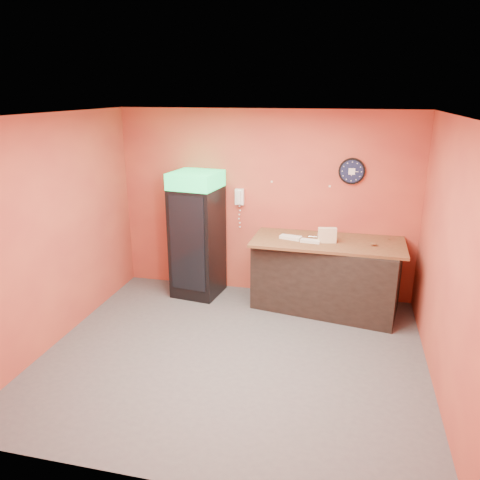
% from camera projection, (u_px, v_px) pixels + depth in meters
% --- Properties ---
extents(floor, '(4.50, 4.50, 0.00)m').
position_uv_depth(floor, '(233.00, 355.00, 5.64)').
color(floor, '#47474C').
rests_on(floor, ground).
extents(back_wall, '(4.50, 0.02, 2.80)m').
position_uv_depth(back_wall, '(265.00, 204.00, 7.07)').
color(back_wall, '#CA5539').
rests_on(back_wall, floor).
extents(left_wall, '(0.02, 4.00, 2.80)m').
position_uv_depth(left_wall, '(54.00, 232.00, 5.70)').
color(left_wall, '#CA5539').
rests_on(left_wall, floor).
extents(right_wall, '(0.02, 4.00, 2.80)m').
position_uv_depth(right_wall, '(449.00, 261.00, 4.72)').
color(right_wall, '#CA5539').
rests_on(right_wall, floor).
extents(ceiling, '(4.50, 4.00, 0.02)m').
position_uv_depth(ceiling, '(232.00, 115.00, 4.78)').
color(ceiling, white).
rests_on(ceiling, back_wall).
extents(beverage_cooler, '(0.75, 0.76, 1.91)m').
position_uv_depth(beverage_cooler, '(197.00, 237.00, 7.05)').
color(beverage_cooler, black).
rests_on(beverage_cooler, floor).
extents(prep_counter, '(2.11, 1.20, 1.00)m').
position_uv_depth(prep_counter, '(326.00, 276.00, 6.72)').
color(prep_counter, black).
rests_on(prep_counter, floor).
extents(wall_clock, '(0.37, 0.06, 0.37)m').
position_uv_depth(wall_clock, '(352.00, 171.00, 6.60)').
color(wall_clock, black).
rests_on(wall_clock, back_wall).
extents(wall_phone, '(0.13, 0.11, 0.24)m').
position_uv_depth(wall_phone, '(240.00, 197.00, 7.07)').
color(wall_phone, white).
rests_on(wall_phone, back_wall).
extents(butcher_paper, '(2.13, 1.03, 0.04)m').
position_uv_depth(butcher_paper, '(328.00, 242.00, 6.56)').
color(butcher_paper, brown).
rests_on(butcher_paper, prep_counter).
extents(sub_roll_stack, '(0.26, 0.13, 0.21)m').
position_uv_depth(sub_roll_stack, '(327.00, 235.00, 6.43)').
color(sub_roll_stack, beige).
rests_on(sub_roll_stack, butcher_paper).
extents(wrapped_sandwich_left, '(0.32, 0.20, 0.04)m').
position_uv_depth(wrapped_sandwich_left, '(291.00, 238.00, 6.61)').
color(wrapped_sandwich_left, silver).
rests_on(wrapped_sandwich_left, butcher_paper).
extents(wrapped_sandwich_mid, '(0.28, 0.13, 0.04)m').
position_uv_depth(wrapped_sandwich_mid, '(310.00, 241.00, 6.46)').
color(wrapped_sandwich_mid, silver).
rests_on(wrapped_sandwich_mid, butcher_paper).
extents(wrapped_sandwich_right, '(0.29, 0.15, 0.04)m').
position_uv_depth(wrapped_sandwich_right, '(292.00, 237.00, 6.63)').
color(wrapped_sandwich_right, silver).
rests_on(wrapped_sandwich_right, butcher_paper).
extents(kitchen_tool, '(0.06, 0.06, 0.06)m').
position_uv_depth(kitchen_tool, '(319.00, 236.00, 6.66)').
color(kitchen_tool, silver).
rests_on(kitchen_tool, butcher_paper).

